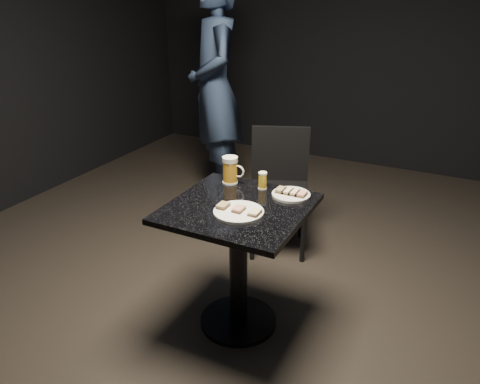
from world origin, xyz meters
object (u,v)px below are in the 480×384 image
patron (215,89)px  beer_tumbler (263,181)px  plate_small (291,195)px  table (238,246)px  beer_mug (231,170)px  plate_large (239,212)px  chair (279,182)px

patron → beer_tumbler: (1.04, -1.31, -0.18)m
beer_tumbler → plate_small: bearing=-6.8°
table → beer_mug: 0.45m
beer_mug → beer_tumbler: 0.20m
beer_tumbler → plate_large: bearing=-86.3°
plate_large → beer_mug: beer_mug is taller
plate_small → beer_mug: bearing=177.9°
plate_small → chair: bearing=116.3°
plate_large → beer_mug: (-0.22, 0.33, 0.07)m
plate_small → beer_tumbler: 0.19m
table → beer_mug: beer_mug is taller
plate_small → chair: size_ratio=0.24×
plate_small → beer_tumbler: bearing=173.2°
beer_mug → chair: 0.77m
plate_small → chair: chair is taller
plate_small → beer_mug: (-0.38, 0.01, 0.07)m
plate_large → table: size_ratio=0.34×
patron → chair: (0.87, -0.62, -0.47)m
plate_large → chair: size_ratio=0.29×
table → beer_tumbler: bearing=85.7°
table → beer_tumbler: 0.39m
patron → table: bearing=-8.2°
plate_small → beer_mug: size_ratio=1.32×
table → beer_tumbler: size_ratio=7.65×
patron → chair: size_ratio=2.22×
patron → table: size_ratio=2.60×
plate_large → table: plate_large is taller
plate_large → beer_tumbler: size_ratio=2.59×
plate_large → beer_mug: size_ratio=1.61×
chair → beer_mug: bearing=-92.1°
chair → patron: bearing=144.4°
chair → plate_large: bearing=-79.3°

